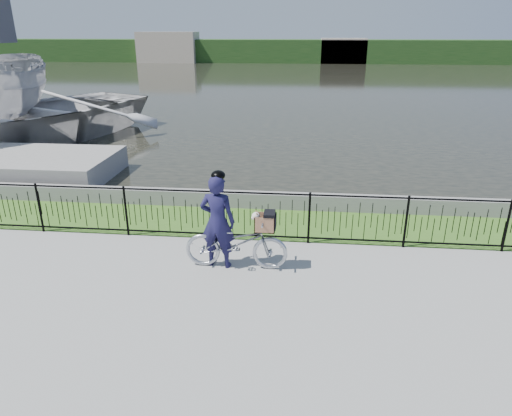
# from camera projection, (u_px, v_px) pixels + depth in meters

# --- Properties ---
(ground) EXTENTS (120.00, 120.00, 0.00)m
(ground) POSITION_uv_depth(u_px,v_px,m) (254.00, 278.00, 8.45)
(ground) COLOR gray
(ground) RESTS_ON ground
(grass_strip) EXTENTS (60.00, 2.00, 0.01)m
(grass_strip) POSITION_uv_depth(u_px,v_px,m) (266.00, 223.00, 10.86)
(grass_strip) COLOR #3B651F
(grass_strip) RESTS_ON ground
(water) EXTENTS (120.00, 120.00, 0.00)m
(water) POSITION_uv_depth(u_px,v_px,m) (294.00, 83.00, 39.02)
(water) COLOR black
(water) RESTS_ON ground
(quay_wall) EXTENTS (60.00, 0.30, 0.40)m
(quay_wall) POSITION_uv_depth(u_px,v_px,m) (269.00, 200.00, 11.71)
(quay_wall) COLOR gray
(quay_wall) RESTS_ON ground
(fence) EXTENTS (14.00, 0.06, 1.15)m
(fence) POSITION_uv_depth(u_px,v_px,m) (262.00, 216.00, 9.72)
(fence) COLOR black
(fence) RESTS_ON ground
(far_treeline) EXTENTS (120.00, 6.00, 3.00)m
(far_treeline) POSITION_uv_depth(u_px,v_px,m) (299.00, 51.00, 63.48)
(far_treeline) COLOR #25461B
(far_treeline) RESTS_ON ground
(far_building_left) EXTENTS (8.00, 4.00, 4.00)m
(far_building_left) POSITION_uv_depth(u_px,v_px,m) (168.00, 47.00, 63.12)
(far_building_left) COLOR #AA9C89
(far_building_left) RESTS_ON ground
(far_building_right) EXTENTS (6.00, 3.00, 3.20)m
(far_building_right) POSITION_uv_depth(u_px,v_px,m) (343.00, 51.00, 61.49)
(far_building_right) COLOR #AA9C89
(far_building_right) RESTS_ON ground
(bicycle_rig) EXTENTS (1.96, 0.68, 1.18)m
(bicycle_rig) POSITION_uv_depth(u_px,v_px,m) (237.00, 242.00, 8.66)
(bicycle_rig) COLOR #A9ADB5
(bicycle_rig) RESTS_ON ground
(cyclist) EXTENTS (0.72, 0.52, 1.92)m
(cyclist) POSITION_uv_depth(u_px,v_px,m) (218.00, 221.00, 8.57)
(cyclist) COLOR #17153A
(cyclist) RESTS_ON ground
(boat_far) EXTENTS (11.09, 12.56, 2.16)m
(boat_far) POSITION_uv_depth(u_px,v_px,m) (31.00, 115.00, 18.44)
(boat_far) COLOR #ADADAD
(boat_far) RESTS_ON water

